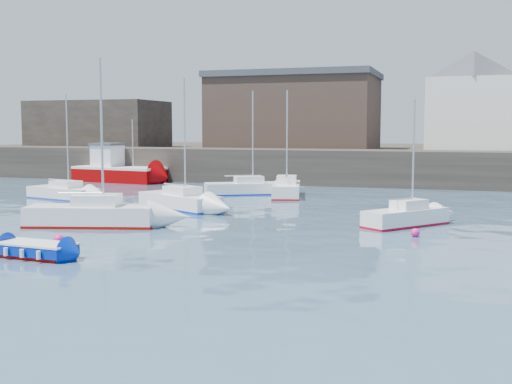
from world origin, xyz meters
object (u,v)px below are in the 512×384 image
(sailboat_c, at_px, (406,216))
(sailboat_h, at_px, (245,188))
(sailboat_a, at_px, (92,215))
(sailboat_e, at_px, (64,192))
(buoy_far, at_px, (202,205))
(sailboat_b, at_px, (180,201))
(buoy_mid, at_px, (415,237))
(blue_dinghy, at_px, (36,249))
(buoy_near, at_px, (59,244))
(sailboat_f, at_px, (287,189))
(fishing_boat, at_px, (117,170))

(sailboat_c, xyz_separation_m, sailboat_h, (-12.55, 11.93, 0.01))
(sailboat_a, bearing_deg, sailboat_e, 130.50)
(sailboat_c, bearing_deg, buoy_far, 159.45)
(sailboat_b, bearing_deg, buoy_mid, -22.26)
(blue_dinghy, xyz_separation_m, sailboat_b, (-1.05, 15.07, 0.18))
(buoy_near, bearing_deg, sailboat_a, 106.53)
(buoy_mid, bearing_deg, sailboat_a, -173.32)
(sailboat_b, height_order, sailboat_e, sailboat_b)
(sailboat_b, bearing_deg, sailboat_e, 166.11)
(sailboat_f, bearing_deg, sailboat_h, 174.45)
(sailboat_c, bearing_deg, sailboat_h, 136.46)
(sailboat_e, xyz_separation_m, buoy_mid, (24.12, -8.27, -0.47))
(fishing_boat, distance_m, buoy_mid, 35.97)
(sailboat_e, bearing_deg, sailboat_b, -13.89)
(fishing_boat, relative_size, sailboat_h, 1.18)
(sailboat_e, bearing_deg, buoy_mid, -18.94)
(sailboat_h, bearing_deg, sailboat_c, -43.54)
(fishing_boat, distance_m, sailboat_b, 21.59)
(sailboat_a, height_order, sailboat_c, sailboat_a)
(sailboat_h, height_order, buoy_far, sailboat_h)
(sailboat_b, xyz_separation_m, sailboat_e, (-9.86, 2.44, -0.04))
(fishing_boat, relative_size, buoy_near, 19.90)
(sailboat_a, bearing_deg, sailboat_h, 82.40)
(blue_dinghy, height_order, sailboat_c, sailboat_c)
(sailboat_c, bearing_deg, buoy_near, -144.06)
(blue_dinghy, bearing_deg, buoy_near, 108.34)
(blue_dinghy, bearing_deg, sailboat_e, 121.94)
(fishing_boat, bearing_deg, sailboat_b, -49.83)
(fishing_boat, xyz_separation_m, sailboat_c, (27.49, -19.17, -0.61))
(sailboat_h, bearing_deg, buoy_mid, -48.71)
(fishing_boat, bearing_deg, sailboat_h, -25.87)
(sailboat_e, relative_size, sailboat_f, 0.95)
(sailboat_f, xyz_separation_m, sailboat_h, (-3.21, 0.31, -0.04))
(sailboat_a, relative_size, sailboat_b, 1.06)
(sailboat_e, height_order, sailboat_f, sailboat_f)
(buoy_far, bearing_deg, sailboat_h, 86.14)
(blue_dinghy, distance_m, sailboat_f, 24.21)
(blue_dinghy, bearing_deg, buoy_mid, 34.95)
(blue_dinghy, height_order, fishing_boat, fishing_boat)
(buoy_near, bearing_deg, sailboat_h, 87.76)
(sailboat_a, bearing_deg, sailboat_c, 18.56)
(sailboat_c, relative_size, sailboat_e, 0.87)
(sailboat_f, distance_m, buoy_far, 7.69)
(blue_dinghy, bearing_deg, sailboat_c, 44.70)
(sailboat_b, relative_size, sailboat_f, 1.03)
(fishing_boat, xyz_separation_m, sailboat_b, (13.92, -16.49, -0.58))
(buoy_far, bearing_deg, blue_dinghy, -88.29)
(blue_dinghy, relative_size, sailboat_a, 0.39)
(sailboat_b, relative_size, buoy_far, 18.44)
(sailboat_a, bearing_deg, fishing_boat, 117.71)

